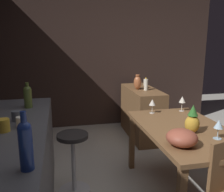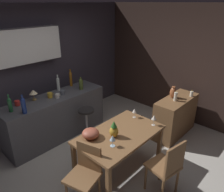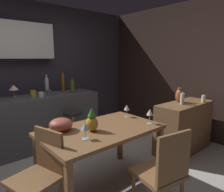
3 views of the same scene
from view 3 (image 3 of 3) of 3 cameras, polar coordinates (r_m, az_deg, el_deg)
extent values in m
plane|color=#B7B2A8|center=(2.80, -7.91, -22.86)|extent=(9.00, 9.00, 0.00)
cube|color=#38333D|center=(4.27, -24.07, 6.48)|extent=(5.20, 0.10, 2.60)
cube|color=white|center=(4.08, -28.29, 13.74)|extent=(1.70, 0.32, 0.64)
cube|color=#33231E|center=(4.43, 18.20, 6.99)|extent=(0.10, 4.40, 2.60)
cube|color=brown|center=(2.39, -2.96, -9.52)|extent=(1.37, 0.82, 0.04)
cube|color=brown|center=(2.55, -20.18, -17.92)|extent=(0.06, 0.06, 0.70)
cube|color=brown|center=(3.16, 2.25, -11.52)|extent=(0.06, 0.06, 0.70)
cube|color=brown|center=(2.73, 13.07, -15.57)|extent=(0.06, 0.06, 0.70)
cube|color=#4C4C51|center=(3.79, -19.72, -6.76)|extent=(2.10, 0.60, 0.90)
cube|color=brown|center=(3.62, 19.48, -8.19)|extent=(1.10, 0.44, 0.82)
cube|color=brown|center=(2.11, -20.96, -21.18)|extent=(0.49, 0.49, 0.04)
cube|color=brown|center=(2.10, -17.24, -14.46)|extent=(0.13, 0.37, 0.43)
cylinder|color=brown|center=(2.42, -19.59, -23.17)|extent=(0.04, 0.04, 0.43)
cube|color=brown|center=(2.10, 12.70, -20.45)|extent=(0.46, 0.46, 0.04)
cube|color=brown|center=(1.88, 16.93, -16.54)|extent=(0.38, 0.10, 0.46)
cylinder|color=brown|center=(2.42, 12.61, -22.65)|extent=(0.04, 0.04, 0.45)
cylinder|color=#262323|center=(3.43, -10.93, -4.73)|extent=(0.32, 0.32, 0.04)
cylinder|color=silver|center=(3.53, -10.74, -9.78)|extent=(0.04, 0.04, 0.62)
cylinder|color=silver|center=(3.65, -10.57, -14.31)|extent=(0.34, 0.34, 0.03)
cylinder|color=silver|center=(2.58, 10.46, -7.57)|extent=(0.06, 0.06, 0.00)
cylinder|color=silver|center=(2.57, 10.50, -6.41)|extent=(0.01, 0.01, 0.11)
cone|color=silver|center=(2.54, 10.57, -4.45)|extent=(0.08, 0.08, 0.08)
cylinder|color=silver|center=(2.83, 4.13, -5.82)|extent=(0.06, 0.06, 0.00)
cylinder|color=silver|center=(2.81, 4.14, -4.85)|extent=(0.01, 0.01, 0.09)
cone|color=silver|center=(2.79, 4.16, -3.21)|extent=(0.08, 0.08, 0.07)
cylinder|color=silver|center=(2.10, -7.49, -11.81)|extent=(0.07, 0.07, 0.00)
cylinder|color=silver|center=(2.09, -7.52, -10.55)|extent=(0.01, 0.01, 0.10)
cone|color=silver|center=(2.06, -7.58, -8.33)|extent=(0.08, 0.08, 0.08)
ellipsoid|color=gold|center=(2.29, -5.56, -7.69)|extent=(0.14, 0.14, 0.17)
cone|color=#2D6B28|center=(2.25, -5.63, -4.44)|extent=(0.10, 0.10, 0.10)
ellipsoid|color=#9E4C38|center=(2.36, -14.12, -7.73)|extent=(0.26, 0.26, 0.14)
cylinder|color=silver|center=(3.96, -17.78, 2.60)|extent=(0.07, 0.07, 0.25)
sphere|color=silver|center=(3.94, -17.88, 4.37)|extent=(0.07, 0.07, 0.07)
cylinder|color=silver|center=(3.94, -17.93, 5.20)|extent=(0.03, 0.03, 0.08)
cylinder|color=#8C5114|center=(4.11, -13.56, 3.41)|extent=(0.06, 0.06, 0.29)
sphere|color=#8C5114|center=(4.09, -13.65, 5.44)|extent=(0.06, 0.06, 0.06)
cylinder|color=#8C5114|center=(4.09, -13.69, 6.21)|extent=(0.03, 0.03, 0.07)
cylinder|color=#475623|center=(3.86, -11.04, 2.30)|extent=(0.08, 0.08, 0.19)
sphere|color=#475623|center=(3.84, -11.09, 3.70)|extent=(0.08, 0.08, 0.08)
cylinder|color=#475623|center=(3.84, -11.11, 4.47)|extent=(0.04, 0.04, 0.05)
cylinder|color=#515660|center=(3.71, -17.35, 0.92)|extent=(0.08, 0.08, 0.09)
torus|color=#515660|center=(3.73, -16.62, 1.08)|extent=(0.05, 0.01, 0.05)
cylinder|color=gold|center=(3.67, -21.25, 0.65)|extent=(0.09, 0.09, 0.10)
torus|color=gold|center=(3.69, -20.41, 0.84)|extent=(0.05, 0.01, 0.05)
cylinder|color=white|center=(3.60, -19.28, 0.44)|extent=(0.08, 0.08, 0.08)
torus|color=white|center=(3.62, -18.54, 0.60)|extent=(0.05, 0.01, 0.05)
cylinder|color=#A58447|center=(3.72, -25.70, -0.21)|extent=(0.08, 0.08, 0.02)
cylinder|color=#A58447|center=(3.71, -25.78, 0.75)|extent=(0.02, 0.02, 0.11)
cone|color=beige|center=(3.69, -25.90, 2.18)|extent=(0.15, 0.15, 0.08)
cylinder|color=white|center=(3.69, 24.26, -0.70)|extent=(0.06, 0.06, 0.11)
ellipsoid|color=yellow|center=(3.68, 24.34, 0.32)|extent=(0.01, 0.01, 0.03)
cylinder|color=white|center=(3.38, 19.10, -0.74)|extent=(0.06, 0.06, 0.18)
ellipsoid|color=yellow|center=(3.36, 19.20, 0.94)|extent=(0.01, 0.01, 0.03)
ellipsoid|color=#B26038|center=(3.51, 18.35, 0.07)|extent=(0.12, 0.12, 0.22)
cylinder|color=#B26038|center=(3.49, 18.47, 2.01)|extent=(0.07, 0.07, 0.02)
camera|label=1|loc=(3.07, -55.36, 7.03)|focal=39.26mm
camera|label=2|loc=(1.33, -143.84, 45.68)|focal=34.56mm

